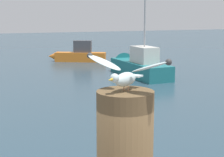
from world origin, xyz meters
TOP-DOWN VIEW (x-y plane):
  - mooring_post at (-0.35, -0.31)m, footprint 0.41×0.41m
  - seagull at (-0.35, -0.31)m, footprint 0.46×0.64m
  - boat_teal at (7.00, 14.70)m, footprint 1.45×5.43m
  - boat_orange at (5.74, 21.00)m, footprint 3.76×2.45m

SIDE VIEW (x-z plane):
  - boat_orange at x=5.74m, z-range -0.27..1.15m
  - boat_teal at x=7.00m, z-range -1.97..2.98m
  - mooring_post at x=-0.35m, z-range 1.69..2.63m
  - seagull at x=-0.35m, z-range 2.64..2.89m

